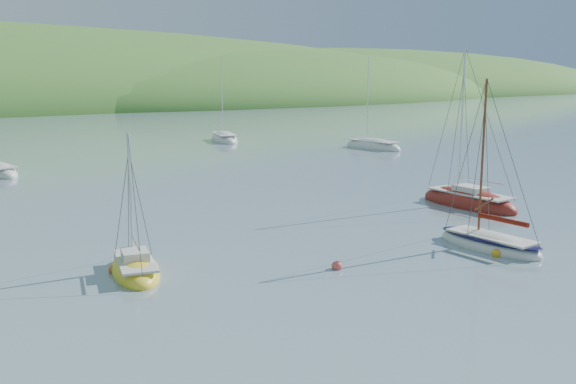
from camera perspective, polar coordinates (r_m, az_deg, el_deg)
ground at (r=27.67m, az=13.41°, el=-7.34°), size 700.00×700.00×0.00m
daysailer_white at (r=32.71m, az=17.48°, el=-4.41°), size 2.22×5.71×8.71m
sloop_red at (r=42.64m, az=15.75°, el=-0.92°), size 2.98×7.45×10.80m
sailboat_yellow at (r=28.10m, az=-13.40°, el=-6.72°), size 3.30×5.27×6.52m
distant_sloop_b at (r=81.40m, az=-5.67°, el=4.65°), size 5.55×8.68×11.68m
distant_sloop_d at (r=73.48m, az=7.55°, el=3.99°), size 3.17×7.97×11.18m
mooring_buoys at (r=28.56m, az=4.71°, el=-6.27°), size 15.54×8.83×0.48m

